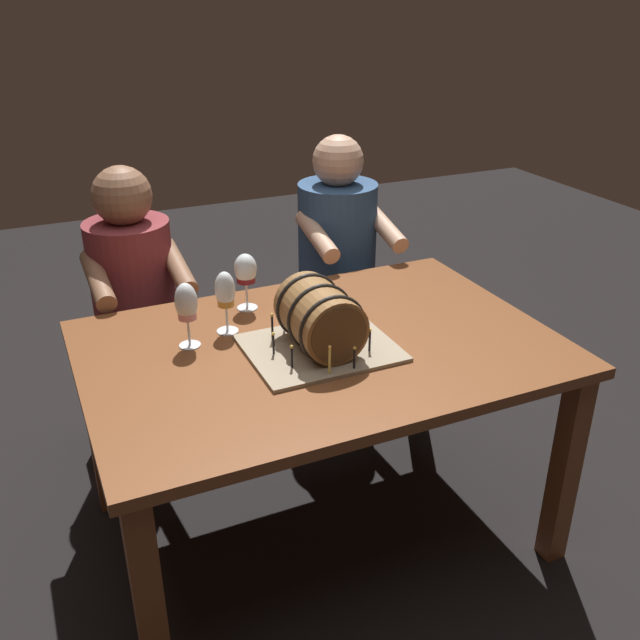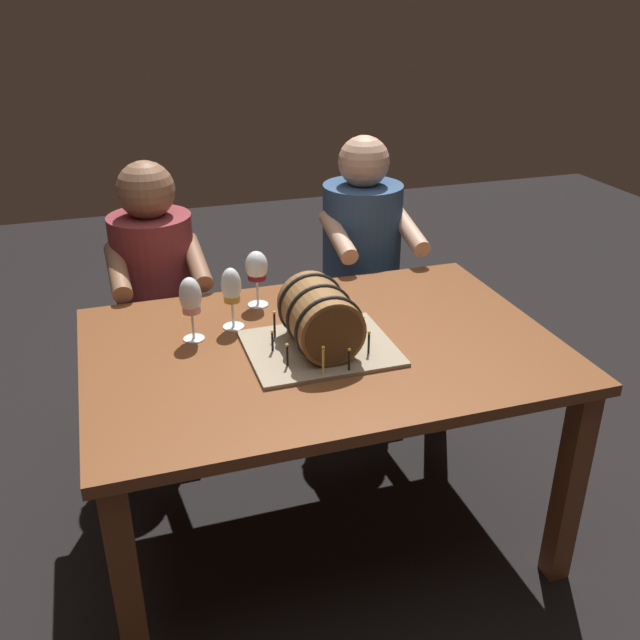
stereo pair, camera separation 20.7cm
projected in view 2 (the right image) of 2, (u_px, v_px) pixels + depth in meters
The scene contains 8 objects.
ground_plane at pixel (322, 527), 2.47m from camera, with size 8.00×8.00×0.00m, color black.
dining_table at pixel (322, 371), 2.19m from camera, with size 1.43×0.98×0.74m.
barrel_cake at pixel (320, 321), 2.07m from camera, with size 0.44×0.36×0.22m.
wine_glass_rose at pixel (191, 299), 2.11m from camera, with size 0.07×0.07×0.21m.
wine_glass_amber at pixel (231, 289), 2.19m from camera, with size 0.07×0.07×0.20m.
wine_glass_red at pixel (257, 269), 2.34m from camera, with size 0.08×0.08×0.20m.
person_seated_left at pixel (160, 319), 2.78m from camera, with size 0.36×0.45×1.16m.
person_seated_right at pixel (361, 288), 3.01m from camera, with size 0.37×0.46×1.20m.
Camera 2 is at (-0.59, -1.81, 1.74)m, focal length 39.28 mm.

